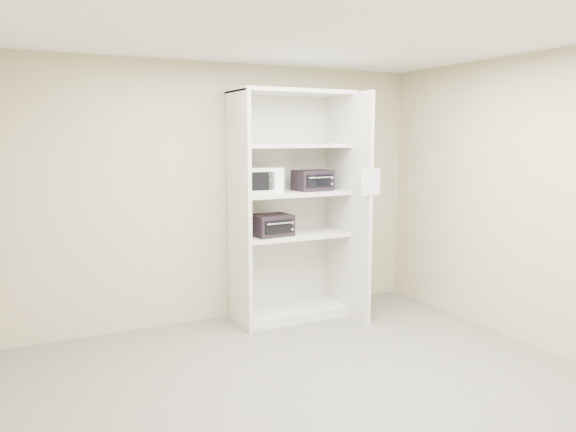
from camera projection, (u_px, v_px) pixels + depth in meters
name	position (u px, v px, depth m)	size (l,w,h in m)	color
floor	(318.00, 389.00, 4.35)	(4.50, 4.00, 0.01)	#6C665B
ceiling	(320.00, 29.00, 3.97)	(4.50, 4.00, 0.01)	white
wall_back	(226.00, 193.00, 5.94)	(4.50, 0.02, 2.70)	tan
wall_front	(550.00, 277.00, 2.39)	(4.50, 0.02, 2.70)	tan
wall_right	(532.00, 202.00, 5.15)	(0.02, 4.00, 2.70)	tan
shelving_unit	(294.00, 213.00, 6.00)	(1.24, 0.92, 2.42)	beige
microwave	(259.00, 180.00, 5.81)	(0.43, 0.33, 0.26)	white
toaster_oven_upper	(312.00, 180.00, 6.01)	(0.38, 0.28, 0.22)	black
toaster_oven_lower	(271.00, 225.00, 5.83)	(0.40, 0.30, 0.22)	black
paper_sign	(371.00, 182.00, 5.63)	(0.21, 0.01, 0.26)	white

